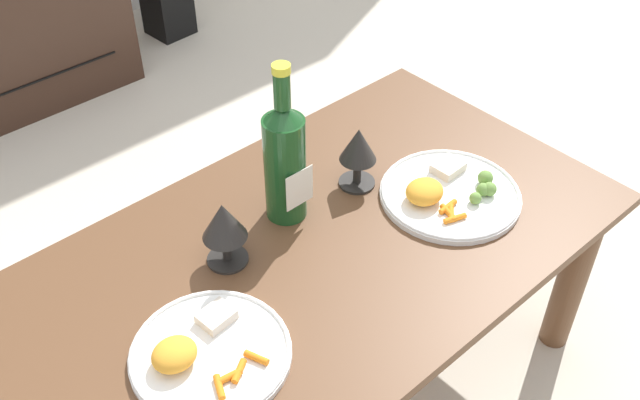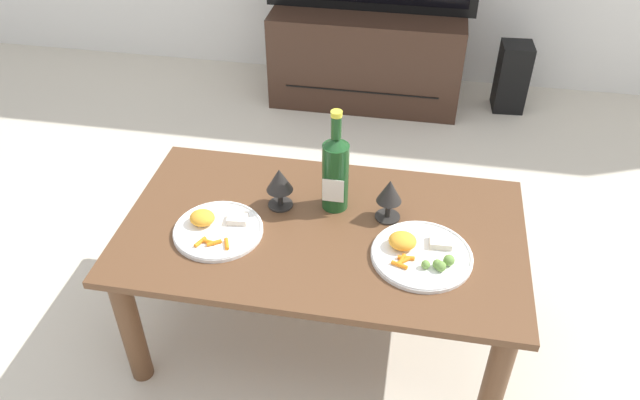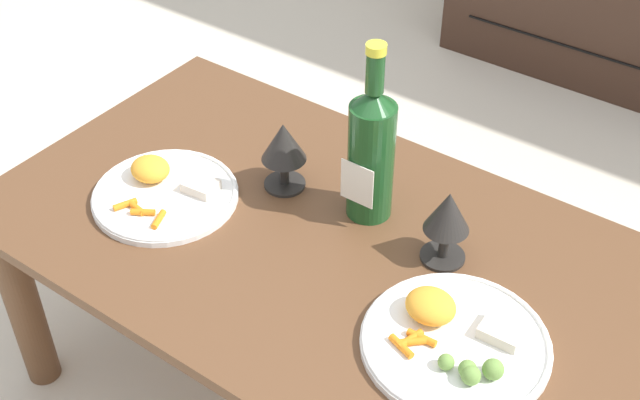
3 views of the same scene
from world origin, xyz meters
name	(u,v)px [view 3 (image 3 of 3)]	position (x,y,z in m)	size (l,w,h in m)	color
dining_table	(323,274)	(0.00, 0.00, 0.40)	(1.24, 0.70, 0.48)	brown
wine_bottle	(371,149)	(0.02, 0.11, 0.62)	(0.08, 0.09, 0.35)	#19471E
goblet_left	(284,145)	(-0.15, 0.09, 0.58)	(0.09, 0.09, 0.14)	black
goblet_right	(447,216)	(0.19, 0.09, 0.58)	(0.08, 0.08, 0.14)	black
dinner_plate_left	(164,191)	(-0.31, -0.08, 0.50)	(0.27, 0.27, 0.05)	white
dinner_plate_right	(454,339)	(0.30, -0.08, 0.50)	(0.30, 0.30, 0.06)	white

